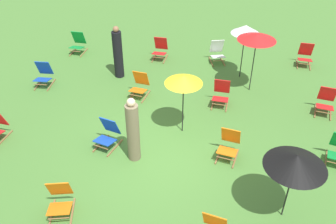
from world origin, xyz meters
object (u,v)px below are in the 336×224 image
at_px(deckchair_4, 140,85).
at_px(deckchair_12, 44,75).
at_px(deckchair_10, 60,200).
at_px(deckchair_5, 108,134).
at_px(umbrella_1, 246,29).
at_px(umbrella_3, 184,80).
at_px(deckchair_14, 160,49).
at_px(person_0, 133,131).
at_px(deckchair_11, 326,102).
at_px(deckchair_3, 221,94).
at_px(person_1, 118,54).
at_px(deckchair_13, 78,43).
at_px(umbrella_0, 296,161).
at_px(deckchair_6, 305,55).
at_px(umbrella_2, 257,37).
at_px(deckchair_0, 217,52).
at_px(deckchair_7, 229,145).

relative_size(deckchair_4, deckchair_12, 1.00).
bearing_deg(deckchair_10, deckchair_5, 67.30).
relative_size(umbrella_1, umbrella_3, 1.06).
bearing_deg(deckchair_14, person_0, -83.37).
bearing_deg(deckchair_11, deckchair_3, -167.81).
distance_m(deckchair_5, person_1, 3.76).
relative_size(deckchair_13, umbrella_0, 0.49).
distance_m(deckchair_6, umbrella_2, 3.28).
xyz_separation_m(umbrella_0, umbrella_2, (-0.70, 5.08, 0.30)).
bearing_deg(deckchair_4, deckchair_13, 147.61).
bearing_deg(deckchair_0, deckchair_14, 167.05).
distance_m(deckchair_6, umbrella_0, 7.44).
xyz_separation_m(umbrella_0, person_1, (-5.17, 5.20, -0.70)).
height_order(deckchair_6, deckchair_10, same).
distance_m(deckchair_6, person_1, 6.77).
relative_size(deckchair_3, umbrella_1, 0.44).
distance_m(deckchair_12, deckchair_13, 2.55).
distance_m(umbrella_3, person_1, 3.83).
relative_size(deckchair_10, deckchair_13, 1.03).
distance_m(deckchair_3, deckchair_14, 3.66).
xyz_separation_m(deckchair_6, deckchair_14, (-5.31, -0.44, 0.00)).
height_order(deckchair_14, umbrella_3, umbrella_3).
height_order(umbrella_3, person_0, person_0).
relative_size(deckchair_13, umbrella_2, 0.42).
bearing_deg(deckchair_13, person_1, -35.07).
xyz_separation_m(deckchair_3, deckchair_13, (-5.69, 2.66, 0.00)).
bearing_deg(umbrella_0, deckchair_3, 111.29).
height_order(deckchair_4, person_1, person_1).
height_order(umbrella_2, person_1, umbrella_2).
relative_size(deckchair_5, umbrella_2, 0.43).
bearing_deg(deckchair_13, umbrella_0, -41.81).
height_order(deckchair_5, deckchair_7, same).
height_order(deckchair_14, umbrella_1, umbrella_1).
bearing_deg(umbrella_1, deckchair_10, -118.81).
height_order(deckchair_7, person_0, person_0).
relative_size(deckchair_12, umbrella_1, 0.44).
bearing_deg(umbrella_1, deckchair_14, 163.65).
distance_m(deckchair_14, umbrella_3, 4.70).
height_order(deckchair_0, person_0, person_0).
bearing_deg(deckchair_6, umbrella_0, -96.73).
distance_m(deckchair_11, umbrella_2, 2.80).
bearing_deg(deckchair_4, person_0, -71.07).
xyz_separation_m(deckchair_7, umbrella_1, (0.21, 4.21, 1.37)).
xyz_separation_m(deckchair_10, deckchair_13, (-2.58, 7.50, 0.00)).
bearing_deg(umbrella_3, deckchair_7, -32.16).
bearing_deg(person_1, deckchair_13, -24.64).
height_order(umbrella_1, person_0, umbrella_1).
distance_m(umbrella_1, person_1, 4.29).
bearing_deg(umbrella_1, person_0, -118.55).
distance_m(umbrella_2, person_1, 4.58).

